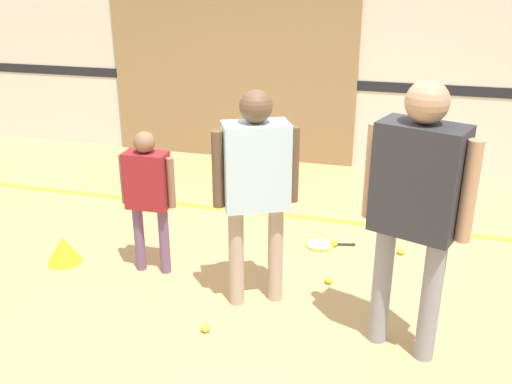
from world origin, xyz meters
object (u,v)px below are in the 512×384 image
at_px(person_student_left, 148,188).
at_px(tennis_ball_stray_right, 329,280).
at_px(tennis_ball_near_instructor, 205,328).
at_px(racket_spare_on_floor, 322,244).
at_px(training_cone, 64,250).
at_px(person_student_right, 417,194).
at_px(tennis_ball_stray_left, 401,251).
at_px(person_instructor, 256,177).
at_px(tennis_ball_by_spare_racket, 334,243).

bearing_deg(person_student_left, tennis_ball_stray_right, 4.82).
bearing_deg(person_student_left, tennis_ball_near_instructor, -46.28).
xyz_separation_m(racket_spare_on_floor, tennis_ball_stray_right, (0.16, -0.66, 0.02)).
bearing_deg(person_student_left, training_cone, -176.66).
distance_m(racket_spare_on_floor, tennis_ball_near_instructor, 1.63).
height_order(person_student_right, tennis_ball_near_instructor, person_student_right).
relative_size(tennis_ball_near_instructor, tennis_ball_stray_left, 1.00).
bearing_deg(training_cone, person_instructor, -5.01).
relative_size(person_student_left, tennis_ball_by_spare_racket, 18.38).
distance_m(person_instructor, person_student_left, 1.01).
bearing_deg(tennis_ball_by_spare_racket, training_cone, -158.19).
distance_m(person_instructor, tennis_ball_stray_right, 1.17).
relative_size(tennis_ball_stray_left, tennis_ball_stray_right, 1.00).
relative_size(person_student_right, tennis_ball_stray_left, 27.45).
bearing_deg(person_student_left, tennis_ball_stray_left, 20.73).
xyz_separation_m(person_student_right, tennis_ball_by_spare_racket, (-0.62, 1.36, -1.09)).
distance_m(tennis_ball_by_spare_racket, tennis_ball_stray_left, 0.60).
height_order(tennis_ball_by_spare_racket, tennis_ball_stray_right, same).
height_order(person_student_right, racket_spare_on_floor, person_student_right).
bearing_deg(tennis_ball_near_instructor, tennis_ball_stray_left, 49.65).
distance_m(person_instructor, person_student_right, 1.14).
distance_m(tennis_ball_near_instructor, tennis_ball_by_spare_racket, 1.68).
bearing_deg(tennis_ball_near_instructor, person_instructor, 63.82).
height_order(person_student_right, tennis_ball_stray_right, person_student_right).
relative_size(person_student_right, tennis_ball_near_instructor, 27.45).
xyz_separation_m(tennis_ball_stray_right, training_cone, (-2.26, -0.23, 0.08)).
distance_m(tennis_ball_near_instructor, tennis_ball_stray_left, 2.00).
bearing_deg(person_student_left, person_instructor, -14.55).
distance_m(tennis_ball_stray_right, training_cone, 2.28).
height_order(tennis_ball_by_spare_racket, tennis_ball_stray_left, same).
height_order(person_student_left, person_student_right, person_student_right).
bearing_deg(racket_spare_on_floor, person_instructor, -121.10).
distance_m(tennis_ball_stray_left, training_cone, 2.95).
distance_m(person_student_left, training_cone, 1.03).
bearing_deg(tennis_ball_stray_right, training_cone, -174.25).
height_order(person_student_left, tennis_ball_stray_right, person_student_left).
bearing_deg(person_student_right, person_instructor, 4.29).
bearing_deg(racket_spare_on_floor, tennis_ball_stray_right, -88.89).
height_order(person_instructor, person_student_left, person_instructor).
relative_size(person_instructor, tennis_ball_stray_right, 24.73).
height_order(tennis_ball_near_instructor, tennis_ball_stray_left, same).
bearing_deg(racket_spare_on_floor, tennis_ball_stray_left, -12.22).
relative_size(person_instructor, tennis_ball_near_instructor, 24.73).
xyz_separation_m(tennis_ball_near_instructor, training_cone, (-1.52, 0.64, 0.08)).
xyz_separation_m(tennis_ball_near_instructor, tennis_ball_by_spare_racket, (0.70, 1.53, 0.00)).
relative_size(person_student_left, tennis_ball_near_instructor, 18.38).
xyz_separation_m(tennis_ball_by_spare_racket, training_cone, (-2.22, -0.89, 0.08)).
distance_m(person_student_right, tennis_ball_stray_left, 1.74).
xyz_separation_m(person_student_left, tennis_ball_stray_right, (1.46, 0.16, -0.72)).
bearing_deg(person_student_right, tennis_ball_stray_right, -29.85).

